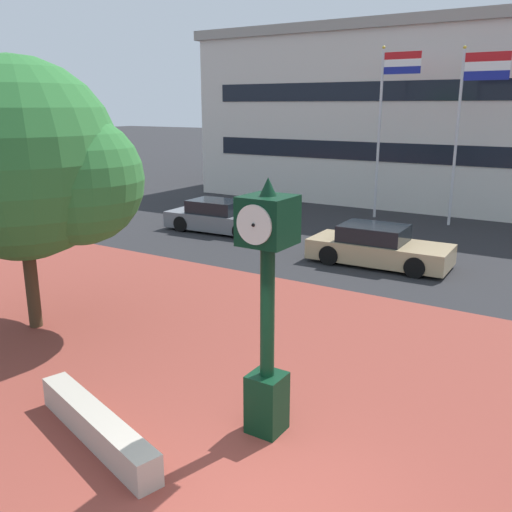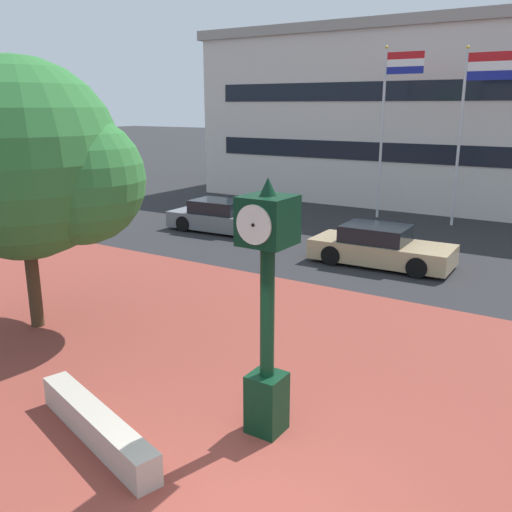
% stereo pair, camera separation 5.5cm
% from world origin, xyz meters
% --- Properties ---
extents(ground_plane, '(200.00, 200.00, 0.00)m').
position_xyz_m(ground_plane, '(0.00, 0.00, 0.00)').
color(ground_plane, '#262628').
extents(plaza_brick_paving, '(44.00, 12.69, 0.01)m').
position_xyz_m(plaza_brick_paving, '(0.00, 2.34, 0.00)').
color(plaza_brick_paving, brown).
rests_on(plaza_brick_paving, ground).
extents(planter_wall, '(3.18, 1.30, 0.50)m').
position_xyz_m(planter_wall, '(-2.94, -0.08, 0.25)').
color(planter_wall, '#ADA393').
rests_on(planter_wall, ground).
extents(street_clock, '(0.72, 0.83, 4.03)m').
position_xyz_m(street_clock, '(-0.88, 1.56, 2.19)').
color(street_clock, black).
rests_on(street_clock, ground).
extents(plaza_tree, '(4.72, 4.39, 6.06)m').
position_xyz_m(plaza_tree, '(-7.46, 2.55, 3.77)').
color(plaza_tree, '#42301E').
rests_on(plaza_tree, ground).
extents(car_street_near, '(4.52, 2.02, 1.28)m').
position_xyz_m(car_street_near, '(-2.77, 11.70, 0.57)').
color(car_street_near, tan).
rests_on(car_street_near, ground).
extents(car_street_far, '(4.64, 1.99, 1.28)m').
position_xyz_m(car_street_far, '(-9.97, 12.97, 0.57)').
color(car_street_far, slate).
rests_on(car_street_far, ground).
extents(flagpole_primary, '(1.73, 0.14, 7.48)m').
position_xyz_m(flagpole_primary, '(-5.47, 19.27, 4.49)').
color(flagpole_primary, silver).
rests_on(flagpole_primary, ground).
extents(flagpole_secondary, '(1.85, 0.14, 7.32)m').
position_xyz_m(flagpole_secondary, '(-2.05, 19.27, 4.51)').
color(flagpole_secondary, silver).
rests_on(flagpole_secondary, ground).
extents(civic_building, '(30.75, 15.90, 8.98)m').
position_xyz_m(civic_building, '(-1.94, 28.92, 4.50)').
color(civic_building, beige).
rests_on(civic_building, ground).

